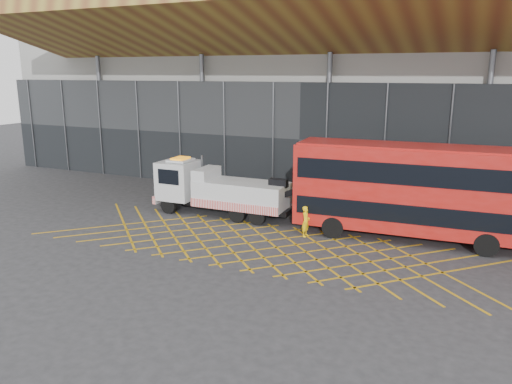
% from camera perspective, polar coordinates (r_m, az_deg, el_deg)
% --- Properties ---
extents(ground_plane, '(120.00, 120.00, 0.00)m').
position_cam_1_polar(ground_plane, '(27.62, -6.99, -4.91)').
color(ground_plane, '#2B2B2D').
extents(road_markings, '(24.76, 7.16, 0.01)m').
position_cam_1_polar(road_markings, '(25.87, 0.66, -6.09)').
color(road_markings, '#C58F12').
rests_on(road_markings, ground_plane).
extents(construction_building, '(55.00, 23.97, 18.00)m').
position_cam_1_polar(construction_building, '(42.41, 8.29, 13.81)').
color(construction_building, gray).
rests_on(construction_building, ground_plane).
extents(recovery_truck, '(10.04, 2.40, 3.51)m').
position_cam_1_polar(recovery_truck, '(30.96, -4.51, 0.30)').
color(recovery_truck, black).
rests_on(recovery_truck, ground_plane).
extents(bus_towed, '(12.53, 3.48, 5.05)m').
position_cam_1_polar(bus_towed, '(27.28, 17.61, 0.42)').
color(bus_towed, '#AD140F').
rests_on(bus_towed, ground_plane).
extents(worker, '(0.46, 0.65, 1.68)m').
position_cam_1_polar(worker, '(27.13, 5.72, -3.36)').
color(worker, yellow).
rests_on(worker, ground_plane).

